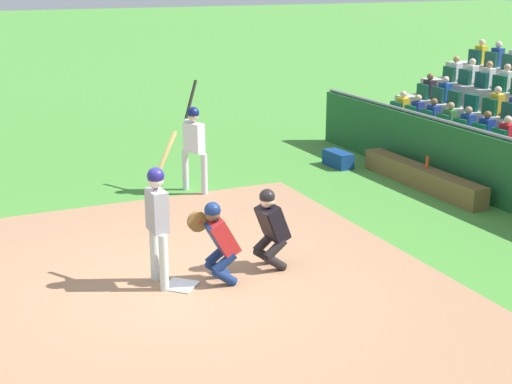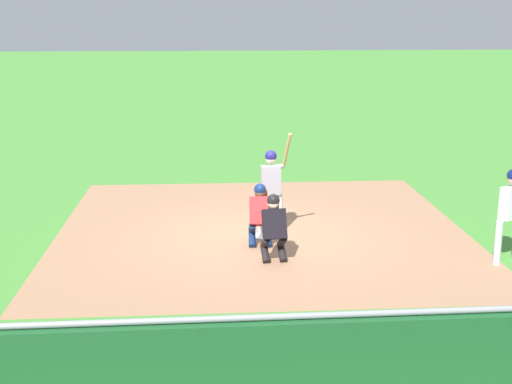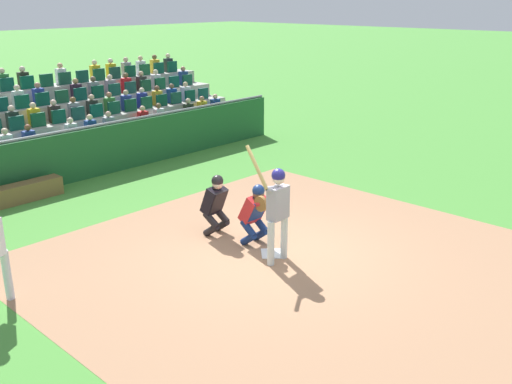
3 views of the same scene
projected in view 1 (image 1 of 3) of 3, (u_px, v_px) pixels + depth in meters
The scene contains 10 objects.
ground_plane at pixel (181, 286), 10.67m from camera, with size 160.00×160.00×0.00m, color #478E36.
infield_dirt_patch at pixel (147, 292), 10.46m from camera, with size 8.60×8.52×0.01m, color #A47756.
home_plate_marker at pixel (180, 285), 10.66m from camera, with size 0.44×0.44×0.02m, color white.
batter_at_plate at pixel (157, 213), 10.41m from camera, with size 0.64×0.59×2.20m.
catcher_crouching at pixel (218, 237), 10.59m from camera, with size 0.48×0.71×1.27m.
home_plate_umpire at pixel (270, 225), 11.12m from camera, with size 0.49×0.49×1.30m.
dugout_bench at pixel (421, 177), 15.48m from camera, with size 3.67×0.40×0.44m, color brown.
water_bottle_on_bench at pixel (427, 162), 15.33m from camera, with size 0.07×0.07×0.24m, color #DB4620.
equipment_duffel_bag at pixel (338, 159), 17.11m from camera, with size 0.81×0.36×0.36m, color navy.
on_deck_batter at pixel (194, 139), 14.91m from camera, with size 0.90×0.52×2.24m.
Camera 1 is at (-9.34, 3.21, 4.40)m, focal length 51.56 mm.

